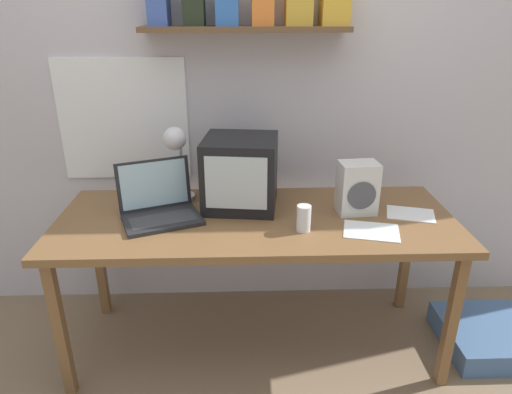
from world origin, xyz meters
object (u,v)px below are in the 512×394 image
object	(u,v)px
corner_desk	(256,228)
juice_glass	(304,219)
floor_cushion	(487,336)
loose_paper_near_laptop	(371,231)
desk_lamp	(176,148)
printed_handout	(411,214)
laptop	(159,204)
crt_monitor	(240,173)
space_heater	(357,188)

from	to	relation	value
corner_desk	juice_glass	world-z (taller)	juice_glass
floor_cushion	loose_paper_near_laptop	bearing A→B (deg)	-171.65
juice_glass	loose_paper_near_laptop	world-z (taller)	juice_glass
desk_lamp	printed_handout	world-z (taller)	desk_lamp
loose_paper_near_laptop	laptop	bearing A→B (deg)	169.04
corner_desk	crt_monitor	distance (m)	0.27
corner_desk	floor_cushion	xyz separation A→B (m)	(1.18, -0.06, -0.60)
space_heater	crt_monitor	bearing A→B (deg)	164.88
space_heater	loose_paper_near_laptop	world-z (taller)	space_heater
juice_glass	loose_paper_near_laptop	xyz separation A→B (m)	(0.29, -0.02, -0.05)
crt_monitor	juice_glass	xyz separation A→B (m)	(0.27, -0.28, -0.12)
laptop	floor_cushion	size ratio (longest dim) A/B	0.91
laptop	desk_lamp	world-z (taller)	desk_lamp
crt_monitor	space_heater	xyz separation A→B (m)	(0.54, -0.10, -0.05)
corner_desk	space_heater	bearing A→B (deg)	5.21
laptop	space_heater	world-z (taller)	laptop
corner_desk	desk_lamp	world-z (taller)	desk_lamp
desk_lamp	space_heater	bearing A→B (deg)	3.45
corner_desk	laptop	xyz separation A→B (m)	(-0.44, 0.02, 0.12)
printed_handout	floor_cushion	world-z (taller)	printed_handout
crt_monitor	floor_cushion	distance (m)	1.51
floor_cushion	printed_handout	bearing A→B (deg)	172.11
laptop	juice_glass	xyz separation A→B (m)	(0.64, -0.16, -0.01)
loose_paper_near_laptop	desk_lamp	bearing A→B (deg)	157.87
crt_monitor	printed_handout	world-z (taller)	crt_monitor
corner_desk	floor_cushion	world-z (taller)	corner_desk
space_heater	juice_glass	bearing A→B (deg)	-150.86
corner_desk	crt_monitor	world-z (taller)	crt_monitor
crt_monitor	loose_paper_near_laptop	distance (m)	0.65
corner_desk	floor_cushion	bearing A→B (deg)	-2.78
juice_glass	laptop	bearing A→B (deg)	165.94
printed_handout	crt_monitor	bearing A→B (deg)	170.45
corner_desk	printed_handout	world-z (taller)	printed_handout
laptop	loose_paper_near_laptop	distance (m)	0.95
desk_lamp	laptop	bearing A→B (deg)	-99.57
juice_glass	floor_cushion	distance (m)	1.21
space_heater	floor_cushion	bearing A→B (deg)	-12.88
loose_paper_near_laptop	crt_monitor	bearing A→B (deg)	151.92
crt_monitor	desk_lamp	xyz separation A→B (m)	(-0.30, 0.05, 0.11)
juice_glass	space_heater	bearing A→B (deg)	34.05
space_heater	loose_paper_near_laptop	bearing A→B (deg)	-88.64
crt_monitor	floor_cushion	bearing A→B (deg)	-2.01
loose_paper_near_laptop	space_heater	bearing A→B (deg)	96.27
corner_desk	juice_glass	distance (m)	0.27
loose_paper_near_laptop	printed_handout	bearing A→B (deg)	35.99
crt_monitor	floor_cushion	xyz separation A→B (m)	(1.25, -0.20, -0.83)
space_heater	laptop	bearing A→B (deg)	176.42
loose_paper_near_laptop	floor_cushion	distance (m)	0.96
laptop	floor_cushion	distance (m)	1.77
corner_desk	laptop	world-z (taller)	laptop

